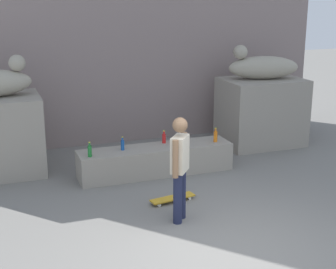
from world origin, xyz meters
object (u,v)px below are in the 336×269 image
object	(u,v)px
skater	(180,165)
skateboard	(173,198)
bottle_red	(164,138)
bottle_orange	(215,136)
bottle_blue	(123,145)
bottle_green	(90,151)
statue_reclining_right	(262,67)

from	to	relation	value
skater	skateboard	xyz separation A→B (m)	(0.15, 0.71, -0.86)
bottle_red	bottle_orange	distance (m)	1.04
skateboard	bottle_orange	xyz separation A→B (m)	(1.42, 1.33, 0.60)
bottle_orange	skater	bearing A→B (deg)	-127.56
skater	bottle_blue	bearing A→B (deg)	47.12
skateboard	bottle_green	bearing A→B (deg)	122.93
skateboard	bottle_blue	distance (m)	1.63
bottle_red	bottle_orange	world-z (taller)	bottle_orange
skateboard	bottle_orange	distance (m)	2.03
statue_reclining_right	bottle_green	distance (m)	4.55
bottle_red	bottle_green	size ratio (longest dim) A/B	0.91
bottle_orange	bottle_green	bearing A→B (deg)	-178.41
skateboard	bottle_orange	bearing A→B (deg)	33.56
statue_reclining_right	bottle_orange	bearing A→B (deg)	47.66
statue_reclining_right	bottle_red	distance (m)	3.04
bottle_blue	bottle_red	size ratio (longest dim) A/B	1.03
skater	bottle_red	xyz separation A→B (m)	(0.57, 2.31, -0.27)
statue_reclining_right	skateboard	xyz separation A→B (m)	(-3.08, -2.48, -1.75)
bottle_red	bottle_green	world-z (taller)	bottle_green
statue_reclining_right	bottle_orange	distance (m)	2.33
statue_reclining_right	bottle_orange	xyz separation A→B (m)	(-1.67, -1.15, -1.15)
bottle_blue	bottle_red	distance (m)	0.91
bottle_blue	bottle_orange	xyz separation A→B (m)	(1.90, -0.11, 0.01)
skateboard	bottle_red	bearing A→B (deg)	65.87
statue_reclining_right	bottle_orange	world-z (taller)	statue_reclining_right
skater	bottle_orange	size ratio (longest dim) A/B	5.81
statue_reclining_right	skater	distance (m)	4.63
skater	bottle_blue	xyz separation A→B (m)	(-0.33, 2.15, -0.27)
skater	bottle_green	xyz separation A→B (m)	(-1.00, 1.97, -0.26)
bottle_green	bottle_orange	bearing A→B (deg)	1.59
statue_reclining_right	bottle_red	bearing A→B (deg)	31.21
skateboard	bottle_orange	world-z (taller)	bottle_orange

